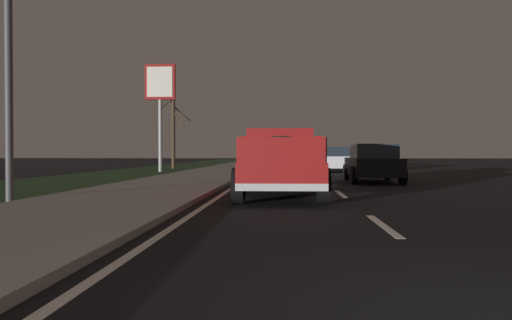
{
  "coord_description": "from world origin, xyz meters",
  "views": [
    {
      "loc": [
        -2.92,
        1.6,
        1.19
      ],
      "look_at": [
        11.34,
        2.5,
        0.97
      ],
      "focal_mm": 32.97,
      "sensor_mm": 36.0,
      "label": 1
    }
  ],
  "objects": [
    {
      "name": "lane_markings",
      "position": [
        29.29,
        2.51,
        0.0
      ],
      "size": [
        108.0,
        3.54,
        0.01
      ],
      "color": "silver",
      "rests_on": "ground"
    },
    {
      "name": "street_light_near",
      "position": [
        7.91,
        7.89,
        4.72
      ],
      "size": [
        0.36,
        1.97,
        7.82
      ],
      "color": "#4C4C51",
      "rests_on": "ground"
    },
    {
      "name": "sedan_green",
      "position": [
        34.4,
        -1.76,
        0.78
      ],
      "size": [
        4.42,
        2.05,
        1.54
      ],
      "color": "#14592D",
      "rests_on": "ground"
    },
    {
      "name": "grass_verge",
      "position": [
        27.0,
        10.7,
        0.0
      ],
      "size": [
        108.0,
        6.0,
        0.01
      ],
      "primitive_type": "cube",
      "color": "#1E3819",
      "rests_on": "ground"
    },
    {
      "name": "bare_tree_far",
      "position": [
        31.85,
        9.99,
        2.88
      ],
      "size": [
        1.58,
        2.14,
        5.47
      ],
      "color": "#423323",
      "rests_on": "ground"
    },
    {
      "name": "gas_price_sign",
      "position": [
        25.99,
        9.41,
        5.03
      ],
      "size": [
        0.27,
        1.9,
        6.71
      ],
      "color": "#99999E",
      "rests_on": "ground"
    },
    {
      "name": "sedan_black",
      "position": [
        16.43,
        -1.93,
        0.78
      ],
      "size": [
        4.45,
        2.1,
        1.54
      ],
      "color": "black",
      "rests_on": "ground"
    },
    {
      "name": "sidewalk_shoulder",
      "position": [
        27.0,
        5.7,
        0.06
      ],
      "size": [
        108.0,
        4.0,
        0.12
      ],
      "primitive_type": "cube",
      "color": "gray",
      "rests_on": "ground"
    },
    {
      "name": "ground",
      "position": [
        27.0,
        0.0,
        0.0
      ],
      "size": [
        144.0,
        144.0,
        0.0
      ],
      "primitive_type": "plane",
      "color": "black"
    },
    {
      "name": "pickup_truck",
      "position": [
        9.92,
        1.75,
        0.98
      ],
      "size": [
        5.47,
        2.37,
        1.87
      ],
      "color": "maroon",
      "rests_on": "ground"
    },
    {
      "name": "sedan_white",
      "position": [
        26.66,
        -1.57,
        0.78
      ],
      "size": [
        4.42,
        2.06,
        1.54
      ],
      "color": "silver",
      "rests_on": "ground"
    }
  ]
}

